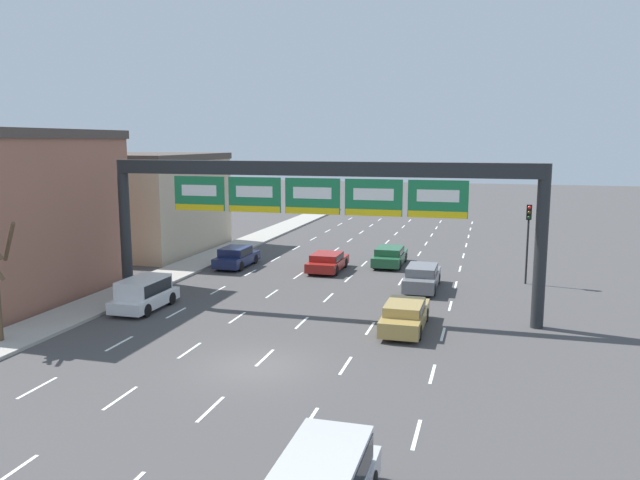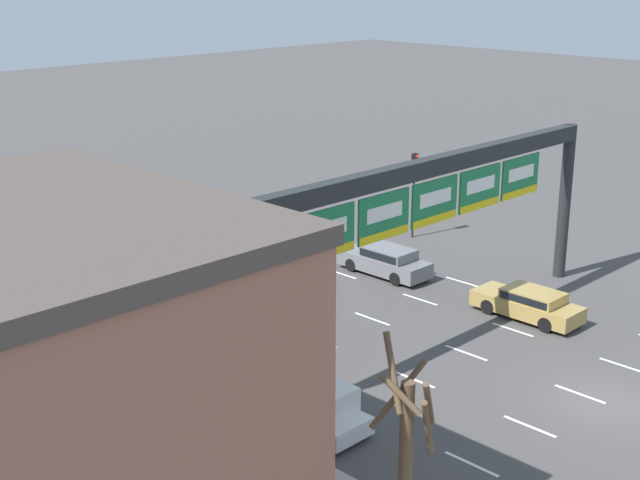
# 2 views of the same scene
# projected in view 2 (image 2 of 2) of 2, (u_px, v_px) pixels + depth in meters

# --- Properties ---
(ground_plane) EXTENTS (220.00, 220.00, 0.00)m
(ground_plane) POSITION_uv_depth(u_px,v_px,m) (606.00, 404.00, 31.29)
(ground_plane) COLOR #474444
(lane_dashes) EXTENTS (13.32, 67.00, 0.01)m
(lane_dashes) POSITION_uv_depth(u_px,v_px,m) (331.00, 304.00, 40.39)
(lane_dashes) COLOR white
(lane_dashes) RESTS_ON ground_plane
(sign_gantry) EXTENTS (21.98, 0.70, 7.55)m
(sign_gantry) POSITION_uv_depth(u_px,v_px,m) (429.00, 198.00, 35.02)
(sign_gantry) COLOR #232628
(sign_gantry) RESTS_ON ground_plane
(car_green) EXTENTS (1.91, 4.64, 1.30)m
(car_green) POSITION_uv_depth(u_px,v_px,m) (254.00, 246.00, 46.42)
(car_green) COLOR #235B38
(car_green) RESTS_ON ground_plane
(car_grey) EXTENTS (1.80, 4.86, 1.44)m
(car_grey) POSITION_uv_depth(u_px,v_px,m) (385.00, 260.00, 43.97)
(car_grey) COLOR slate
(car_grey) RESTS_ON ground_plane
(suv_white) EXTENTS (1.84, 4.10, 1.65)m
(suv_white) POSITION_uv_depth(u_px,v_px,m) (311.00, 402.00, 29.45)
(suv_white) COLOR silver
(suv_white) RESTS_ON ground_plane
(car_red) EXTENTS (1.99, 4.35, 1.22)m
(car_red) POSITION_uv_depth(u_px,v_px,m) (236.00, 277.00, 41.92)
(car_red) COLOR maroon
(car_red) RESTS_ON ground_plane
(car_gold) EXTENTS (1.80, 4.82, 1.33)m
(car_gold) POSITION_uv_depth(u_px,v_px,m) (529.00, 303.00, 38.57)
(car_gold) COLOR #A88947
(car_gold) RESTS_ON ground_plane
(car_navy) EXTENTS (1.84, 4.36, 1.39)m
(car_navy) POSITION_uv_depth(u_px,v_px,m) (124.00, 313.00, 37.37)
(car_navy) COLOR #19234C
(car_navy) RESTS_ON ground_plane
(traffic_light_near_gantry) EXTENTS (0.30, 0.35, 4.81)m
(traffic_light_near_gantry) POSITION_uv_depth(u_px,v_px,m) (414.00, 178.00, 49.23)
(traffic_light_near_gantry) COLOR black
(traffic_light_near_gantry) RESTS_ON ground_plane
(tree_bare_closest) EXTENTS (1.80, 1.88, 6.13)m
(tree_bare_closest) POSITION_uv_depth(u_px,v_px,m) (407.00, 449.00, 22.33)
(tree_bare_closest) COLOR brown
(tree_bare_closest) RESTS_ON sidewalk_left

